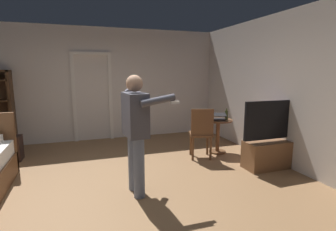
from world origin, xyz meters
name	(u,v)px	position (x,y,z in m)	size (l,w,h in m)	color
ground_plane	(112,191)	(0.00, 0.00, 0.00)	(6.72, 6.72, 0.00)	olive
wall_back	(95,85)	(0.00, 3.07, 1.36)	(6.35, 0.12, 2.71)	silver
wall_right	(293,90)	(3.12, 0.00, 1.36)	(0.12, 6.25, 2.71)	silver
doorway_frame	(92,90)	(-0.07, 2.99, 1.22)	(0.93, 0.08, 2.13)	white
tv_flatscreen	(271,148)	(2.76, 0.04, 0.36)	(1.14, 0.40, 1.19)	brown
side_table	(218,131)	(2.31, 1.10, 0.47)	(0.58, 0.58, 0.70)	brown
laptop	(217,117)	(2.26, 1.06, 0.75)	(0.42, 0.42, 0.15)	black
bottle_on_table	(226,115)	(2.45, 1.02, 0.80)	(0.06, 0.06, 0.23)	#334018
wooden_chair	(201,131)	(1.81, 0.85, 0.54)	(0.52, 0.52, 0.99)	brown
person_blue_shirt	(136,126)	(0.33, -0.17, 0.95)	(0.69, 0.63, 1.64)	slate
suitcase_dark	(3,149)	(-1.78, 1.90, 0.24)	(0.62, 0.31, 0.47)	black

